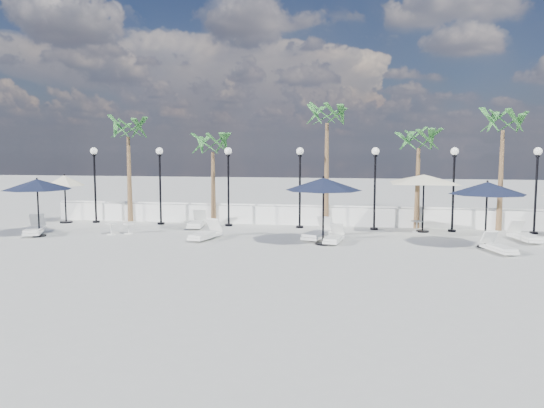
% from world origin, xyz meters
% --- Properties ---
extents(ground, '(100.00, 100.00, 0.00)m').
position_xyz_m(ground, '(0.00, 0.00, 0.00)').
color(ground, '#ADADA8').
rests_on(ground, ground).
extents(balustrade, '(26.00, 0.30, 1.01)m').
position_xyz_m(balustrade, '(0.00, 7.50, 0.47)').
color(balustrade, white).
rests_on(balustrade, ground).
extents(lamppost_0, '(0.36, 0.36, 3.84)m').
position_xyz_m(lamppost_0, '(-10.50, 6.50, 2.49)').
color(lamppost_0, black).
rests_on(lamppost_0, ground).
extents(lamppost_1, '(0.36, 0.36, 3.84)m').
position_xyz_m(lamppost_1, '(-7.00, 6.50, 2.49)').
color(lamppost_1, black).
rests_on(lamppost_1, ground).
extents(lamppost_2, '(0.36, 0.36, 3.84)m').
position_xyz_m(lamppost_2, '(-3.50, 6.50, 2.49)').
color(lamppost_2, black).
rests_on(lamppost_2, ground).
extents(lamppost_3, '(0.36, 0.36, 3.84)m').
position_xyz_m(lamppost_3, '(0.00, 6.50, 2.49)').
color(lamppost_3, black).
rests_on(lamppost_3, ground).
extents(lamppost_4, '(0.36, 0.36, 3.84)m').
position_xyz_m(lamppost_4, '(3.50, 6.50, 2.49)').
color(lamppost_4, black).
rests_on(lamppost_4, ground).
extents(lamppost_5, '(0.36, 0.36, 3.84)m').
position_xyz_m(lamppost_5, '(7.00, 6.50, 2.49)').
color(lamppost_5, black).
rests_on(lamppost_5, ground).
extents(lamppost_6, '(0.36, 0.36, 3.84)m').
position_xyz_m(lamppost_6, '(10.50, 6.50, 2.49)').
color(lamppost_6, black).
rests_on(lamppost_6, ground).
extents(palm_0, '(2.60, 2.60, 5.50)m').
position_xyz_m(palm_0, '(-9.00, 7.30, 4.53)').
color(palm_0, brown).
rests_on(palm_0, ground).
extents(palm_1, '(2.60, 2.60, 4.70)m').
position_xyz_m(palm_1, '(-4.50, 7.30, 3.75)').
color(palm_1, brown).
rests_on(palm_1, ground).
extents(palm_2, '(2.60, 2.60, 6.10)m').
position_xyz_m(palm_2, '(1.20, 7.30, 5.12)').
color(palm_2, brown).
rests_on(palm_2, ground).
extents(palm_3, '(2.60, 2.60, 4.90)m').
position_xyz_m(palm_3, '(5.50, 7.30, 3.95)').
color(palm_3, brown).
rests_on(palm_3, ground).
extents(palm_4, '(2.60, 2.60, 5.70)m').
position_xyz_m(palm_4, '(9.20, 7.30, 4.73)').
color(palm_4, brown).
rests_on(palm_4, ground).
extents(lounger_0, '(1.43, 2.13, 0.77)m').
position_xyz_m(lounger_0, '(-11.22, 2.41, 0.26)').
color(lounger_0, silver).
rests_on(lounger_0, ground).
extents(lounger_1, '(0.91, 2.06, 0.75)m').
position_xyz_m(lounger_1, '(-4.84, 5.67, 0.25)').
color(lounger_1, silver).
rests_on(lounger_1, ground).
extents(lounger_2, '(1.05, 2.02, 0.72)m').
position_xyz_m(lounger_2, '(-3.46, 2.53, 0.24)').
color(lounger_2, silver).
rests_on(lounger_2, ground).
extents(lounger_3, '(0.81, 1.82, 0.66)m').
position_xyz_m(lounger_3, '(1.85, 2.65, 0.22)').
color(lounger_3, silver).
rests_on(lounger_3, ground).
extents(lounger_4, '(1.29, 2.20, 0.79)m').
position_xyz_m(lounger_4, '(1.17, 3.39, 0.26)').
color(lounger_4, silver).
rests_on(lounger_4, ground).
extents(lounger_5, '(1.06, 1.80, 0.64)m').
position_xyz_m(lounger_5, '(7.87, 1.64, 0.22)').
color(lounger_5, silver).
rests_on(lounger_5, ground).
extents(lounger_6, '(1.00, 2.02, 0.73)m').
position_xyz_m(lounger_6, '(9.50, 4.32, 0.24)').
color(lounger_6, silver).
rests_on(lounger_6, ground).
extents(side_table_0, '(0.47, 0.47, 0.46)m').
position_xyz_m(side_table_0, '(-7.30, 3.43, 0.28)').
color(side_table_0, silver).
rests_on(side_table_0, ground).
extents(side_table_1, '(0.52, 0.52, 0.51)m').
position_xyz_m(side_table_1, '(-7.96, 3.11, 0.31)').
color(side_table_1, silver).
rests_on(side_table_1, ground).
extents(side_table_2, '(0.52, 0.52, 0.50)m').
position_xyz_m(side_table_2, '(5.41, 6.20, 0.30)').
color(side_table_2, silver).
rests_on(side_table_2, ground).
extents(parasol_navy_left, '(2.88, 2.88, 2.54)m').
position_xyz_m(parasol_navy_left, '(-10.81, 2.12, 2.24)').
color(parasol_navy_left, black).
rests_on(parasol_navy_left, ground).
extents(parasol_navy_mid, '(3.02, 3.02, 2.71)m').
position_xyz_m(parasol_navy_mid, '(1.44, 2.26, 2.38)').
color(parasol_navy_mid, black).
rests_on(parasol_navy_mid, ground).
extents(parasol_navy_right, '(2.88, 2.88, 2.58)m').
position_xyz_m(parasol_navy_right, '(7.62, 2.70, 2.27)').
color(parasol_navy_right, black).
rests_on(parasol_navy_right, ground).
extents(parasol_cream_sq_a, '(5.72, 5.72, 2.81)m').
position_xyz_m(parasol_cream_sq_a, '(5.66, 6.20, 2.60)').
color(parasol_cream_sq_a, black).
rests_on(parasol_cream_sq_a, ground).
extents(parasol_cream_small, '(2.03, 2.03, 2.49)m').
position_xyz_m(parasol_cream_small, '(-12.00, 6.20, 2.13)').
color(parasol_cream_small, black).
rests_on(parasol_cream_small, ground).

